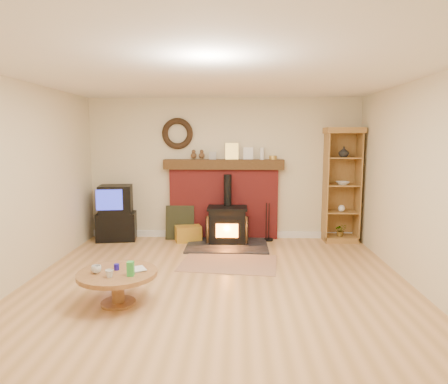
{
  "coord_description": "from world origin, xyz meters",
  "views": [
    {
      "loc": [
        0.26,
        -4.66,
        1.88
      ],
      "look_at": [
        0.06,
        1.0,
        1.1
      ],
      "focal_mm": 32.0,
      "sensor_mm": 36.0,
      "label": 1
    }
  ],
  "objects_px": {
    "tv_unit": "(116,214)",
    "curio_cabinet": "(341,185)",
    "coffee_table": "(117,278)",
    "wood_stove": "(227,226)"
  },
  "relations": [
    {
      "from": "tv_unit",
      "to": "curio_cabinet",
      "type": "height_order",
      "value": "curio_cabinet"
    },
    {
      "from": "tv_unit",
      "to": "curio_cabinet",
      "type": "bearing_deg",
      "value": 1.23
    },
    {
      "from": "coffee_table",
      "to": "curio_cabinet",
      "type": "bearing_deg",
      "value": 42.41
    },
    {
      "from": "wood_stove",
      "to": "curio_cabinet",
      "type": "xyz_separation_m",
      "value": [
        2.05,
        0.29,
        0.71
      ]
    },
    {
      "from": "wood_stove",
      "to": "tv_unit",
      "type": "distance_m",
      "value": 2.07
    },
    {
      "from": "curio_cabinet",
      "to": "coffee_table",
      "type": "distance_m",
      "value": 4.42
    },
    {
      "from": "curio_cabinet",
      "to": "tv_unit",
      "type": "bearing_deg",
      "value": -178.77
    },
    {
      "from": "tv_unit",
      "to": "coffee_table",
      "type": "xyz_separation_m",
      "value": [
        0.88,
        -2.85,
        -0.17
      ]
    },
    {
      "from": "coffee_table",
      "to": "tv_unit",
      "type": "bearing_deg",
      "value": 107.15
    },
    {
      "from": "curio_cabinet",
      "to": "coffee_table",
      "type": "bearing_deg",
      "value": -137.59
    }
  ]
}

